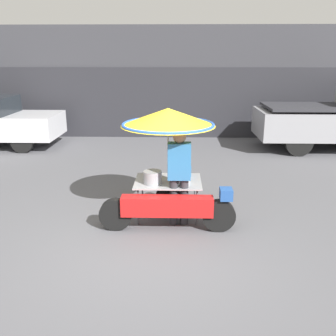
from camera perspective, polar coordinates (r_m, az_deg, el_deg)
ground_plane at (r=5.79m, az=-3.29°, el=-12.07°), size 36.00×36.00×0.00m
shopfront_building at (r=14.08m, az=-0.35°, el=13.07°), size 28.00×2.06×3.76m
vendor_motorcycle_cart at (r=6.33m, az=0.05°, el=4.40°), size 2.25×1.61×1.95m
vendor_person at (r=6.21m, az=1.71°, el=-0.68°), size 0.38×0.22×1.65m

